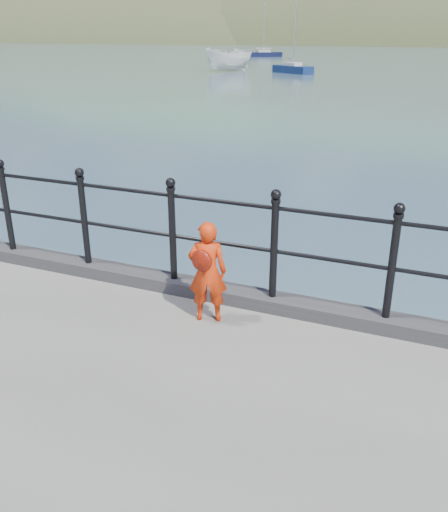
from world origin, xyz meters
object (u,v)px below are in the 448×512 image
at_px(railing, 221,230).
at_px(sailboat_port, 293,70).
at_px(launch_white, 229,60).
at_px(child, 207,271).
at_px(sailboat_left, 264,55).

relative_size(railing, sailboat_port, 2.68).
xyz_separation_m(launch_white, sailboat_port, (6.68, 0.20, -0.81)).
height_order(launch_white, sailboat_port, sailboat_port).
distance_m(railing, launch_white, 52.73).
relative_size(launch_white, sailboat_port, 0.88).
bearing_deg(railing, launch_white, 112.11).
bearing_deg(sailboat_port, launch_white, -146.01).
relative_size(child, sailboat_port, 0.16).
height_order(railing, child, railing).
height_order(railing, sailboat_port, sailboat_port).
bearing_deg(launch_white, child, -40.08).
height_order(child, launch_white, launch_white).
relative_size(child, sailboat_left, 0.13).
xyz_separation_m(railing, sailboat_port, (-13.17, 49.05, -1.48)).
relative_size(sailboat_port, sailboat_left, 0.82).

